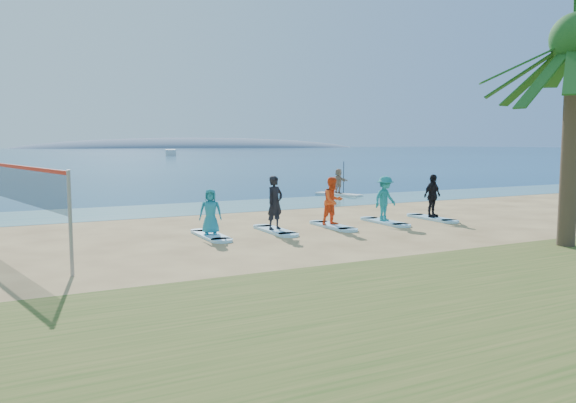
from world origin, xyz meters
name	(u,v)px	position (x,y,z in m)	size (l,w,h in m)	color
ground	(321,242)	(0.00, 0.00, 0.00)	(600.00, 600.00, 0.00)	tan
shallow_water	(211,207)	(0.00, 10.50, 0.01)	(600.00, 600.00, 0.00)	teal
ocean	(37,153)	(0.00, 160.00, 0.01)	(600.00, 600.00, 0.00)	navy
island_ridge	(202,148)	(95.00, 300.00, 0.00)	(220.00, 56.00, 18.00)	slate
volleyball_net	(18,184)	(-8.50, 3.10, 1.90)	(2.05, 8.87, 2.50)	gray
palm_tree	(576,41)	(6.12, -4.10, 6.06)	(5.60, 5.60, 7.32)	brown
paddleboard	(338,194)	(8.80, 13.00, 0.06)	(0.70, 3.00, 0.12)	silver
paddleboarder	(339,181)	(8.80, 13.00, 0.85)	(1.36, 0.43, 1.47)	tan
boat_offshore_b	(171,156)	(26.29, 114.58, 0.00)	(2.28, 6.57, 1.46)	silver
surfboard_0	(211,236)	(-2.81, 2.46, 0.04)	(0.70, 2.20, 0.09)	#A4E1FF
student_0	(210,212)	(-2.81, 2.46, 0.85)	(0.74, 0.48, 1.52)	teal
surfboard_1	(275,230)	(-0.43, 2.46, 0.04)	(0.70, 2.20, 0.09)	#A4E1FF
student_1	(275,203)	(-0.43, 2.46, 1.03)	(0.69, 0.45, 1.88)	black
surfboard_2	(333,226)	(1.94, 2.46, 0.04)	(0.70, 2.20, 0.09)	#A4E1FF
student_2	(333,201)	(1.94, 2.46, 0.97)	(0.86, 0.67, 1.77)	#F84D1A
surfboard_3	(385,222)	(4.31, 2.46, 0.04)	(0.70, 2.20, 0.09)	#A4E1FF
student_3	(385,198)	(4.31, 2.46, 0.96)	(1.12, 0.65, 1.74)	teal
surfboard_4	(432,218)	(6.68, 2.46, 0.04)	(0.70, 2.20, 0.09)	#A4E1FF
student_4	(432,196)	(6.68, 2.46, 0.97)	(1.03, 0.43, 1.75)	black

